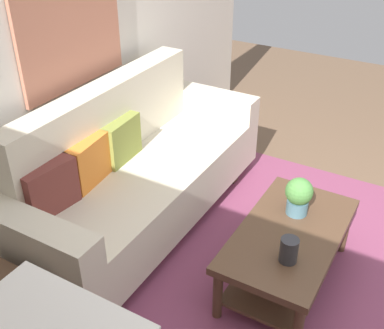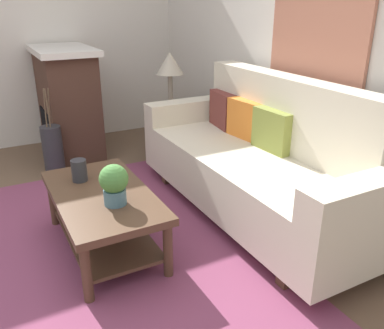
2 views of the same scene
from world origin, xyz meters
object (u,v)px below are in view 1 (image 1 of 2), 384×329
Objects in this scene: couch at (137,173)px; throw_pillow_olive at (121,140)px; potted_plant_tabletop at (299,195)px; framed_painting at (70,19)px; coffee_table at (288,245)px; tabletop_vase at (289,250)px; throw_pillow_maroon at (50,188)px; throw_pillow_orange at (88,162)px.

couch reaches higher than throw_pillow_olive.
potted_plant_tabletop is 0.27× the size of framed_painting.
coffee_table is 1.12× the size of framed_painting.
coffee_table is 7.09× the size of tabletop_vase.
framed_painting is (0.72, 0.34, 0.83)m from throw_pillow_maroon.
throw_pillow_olive is 0.37× the size of framed_painting.
coffee_table is at bearing -77.77° from throw_pillow_orange.
couch is 1.21m from potted_plant_tabletop.
throw_pillow_maroon is 1.00× the size of throw_pillow_orange.
throw_pillow_olive is at bearing 77.17° from tabletop_vase.
coffee_table is 4.20× the size of potted_plant_tabletop.
potted_plant_tabletop is (0.13, -1.19, 0.14)m from couch.
throw_pillow_orange is at bearing 110.45° from potted_plant_tabletop.
tabletop_vase reaches higher than coffee_table.
throw_pillow_maroon is at bearing -154.56° from framed_painting.
tabletop_vase is at bearing -74.61° from throw_pillow_maroon.
throw_pillow_olive reaches higher than potted_plant_tabletop.
throw_pillow_olive reaches higher than coffee_table.
framed_painting is (0.36, 0.34, 0.83)m from throw_pillow_orange.
framed_painting reaches higher than potted_plant_tabletop.
throw_pillow_orange is at bearing 102.23° from coffee_table.
potted_plant_tabletop is (0.49, -1.32, -0.11)m from throw_pillow_orange.
framed_painting is (0.32, 1.77, 1.00)m from tabletop_vase.
throw_pillow_orange is (-0.36, 0.13, 0.25)m from couch.
throw_pillow_olive is at bearing 90.00° from couch.
tabletop_vase is (0.03, -1.42, -0.17)m from throw_pillow_orange.
potted_plant_tabletop is at bearing 13.37° from tabletop_vase.
throw_pillow_maroon is 1.54m from coffee_table.
potted_plant_tabletop is at bearing -83.65° from couch.
couch reaches higher than coffee_table.
throw_pillow_orange is at bearing 91.36° from tabletop_vase.
framed_painting is at bearing 43.57° from throw_pillow_orange.
throw_pillow_orange is 1.37× the size of potted_plant_tabletop.
potted_plant_tabletop is 1.91m from framed_painting.
throw_pillow_olive is 2.32× the size of tabletop_vase.
throw_pillow_olive is 1.40m from coffee_table.
potted_plant_tabletop is (0.46, 0.11, 0.06)m from tabletop_vase.
throw_pillow_orange reaches higher than coffee_table.
throw_pillow_olive is at bearing 0.00° from throw_pillow_maroon.
tabletop_vase is at bearing -104.02° from couch.
throw_pillow_maroon is 1.57m from potted_plant_tabletop.
couch is 6.35× the size of throw_pillow_maroon.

